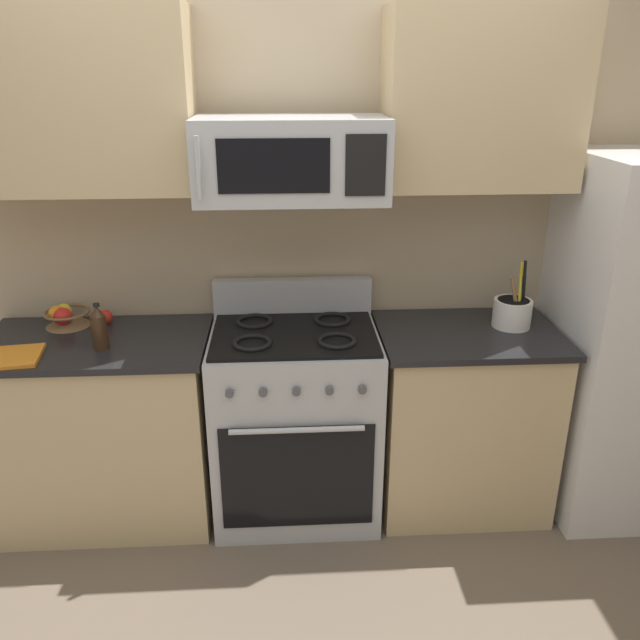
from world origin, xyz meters
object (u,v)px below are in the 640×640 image
(apple_loose, at_px, (105,317))
(fruit_basket, at_px, (66,317))
(microwave, at_px, (291,159))
(utensil_crock, at_px, (512,312))
(range_oven, at_px, (296,420))
(bottle_soy, at_px, (99,328))

(apple_loose, bearing_deg, fruit_basket, -176.38)
(fruit_basket, bearing_deg, microwave, -8.24)
(utensil_crock, height_order, fruit_basket, utensil_crock)
(range_oven, bearing_deg, utensil_crock, 2.82)
(bottle_soy, bearing_deg, apple_loose, 100.81)
(bottle_soy, bearing_deg, utensil_crock, 4.50)
(utensil_crock, xyz_separation_m, fruit_basket, (-2.07, 0.13, -0.03))
(microwave, distance_m, apple_loose, 1.16)
(range_oven, bearing_deg, microwave, 90.02)
(utensil_crock, relative_size, apple_loose, 4.72)
(microwave, height_order, bottle_soy, microwave)
(microwave, bearing_deg, range_oven, -89.98)
(microwave, xyz_separation_m, fruit_basket, (-1.06, 0.15, -0.73))
(apple_loose, bearing_deg, utensil_crock, -4.24)
(utensil_crock, xyz_separation_m, apple_loose, (-1.89, 0.14, -0.04))
(range_oven, xyz_separation_m, bottle_soy, (-0.83, -0.10, 0.53))
(range_oven, xyz_separation_m, apple_loose, (-0.88, 0.19, 0.47))
(apple_loose, bearing_deg, range_oven, -12.17)
(range_oven, height_order, fruit_basket, range_oven)
(range_oven, relative_size, apple_loose, 15.37)
(bottle_soy, bearing_deg, fruit_basket, 130.02)
(range_oven, relative_size, bottle_soy, 5.28)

